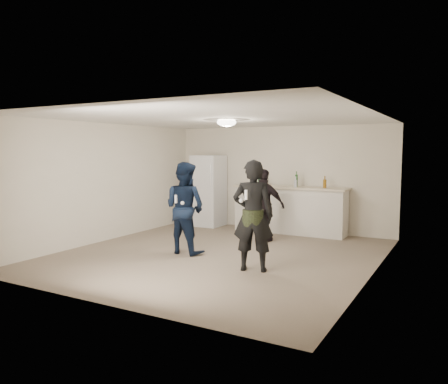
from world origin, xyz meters
The scene contains 21 objects.
floor centered at (0.00, 0.00, 0.00)m, with size 6.00×6.00×0.00m, color #6B5B4C.
ceiling centered at (0.00, 0.00, 2.50)m, with size 6.00×6.00×0.00m, color silver.
wall_back centered at (0.00, 3.00, 1.25)m, with size 6.00×6.00×0.00m, color beige.
wall_front centered at (0.00, -3.00, 1.25)m, with size 6.00×6.00×0.00m, color beige.
wall_left centered at (-2.75, 0.00, 1.25)m, with size 6.00×6.00×0.00m, color beige.
wall_right centered at (2.75, 0.00, 1.25)m, with size 6.00×6.00×0.00m, color beige.
counter centered at (0.39, 2.67, 0.53)m, with size 2.60×0.56×1.05m, color silver.
counter_top centered at (0.39, 2.67, 1.07)m, with size 2.68×0.64×0.04m, color beige.
fridge centered at (-1.79, 2.60, 0.90)m, with size 0.70×0.70×1.80m, color white.
fridge_handle centered at (-1.51, 2.23, 1.30)m, with size 0.02×0.02×0.60m, color silver.
ceiling_dome centered at (0.00, 0.30, 2.45)m, with size 0.36×0.36×0.16m, color white.
shaker centered at (-0.24, 2.71, 1.18)m, with size 0.08×0.08×0.17m, color silver.
man centered at (-0.62, -0.19, 0.86)m, with size 0.83×0.65×1.71m, color #0E203D.
woman centered at (1.02, -0.68, 0.89)m, with size 0.65×0.43×1.78m, color black.
camo_shorts centered at (1.02, -0.68, 0.85)m, with size 0.34×0.34×0.28m, color #263518.
spectator centered at (0.25, 1.48, 0.77)m, with size 0.90×0.38×1.54m, color black.
remote_man centered at (-0.62, -0.47, 1.05)m, with size 0.04×0.04×0.15m, color white.
nunchuk_man centered at (-0.50, -0.44, 0.98)m, with size 0.07×0.07×0.07m, color silver.
remote_woman centered at (1.02, -0.93, 1.25)m, with size 0.04×0.04×0.15m, color silver.
nunchuk_woman centered at (0.92, -0.90, 1.15)m, with size 0.07×0.07×0.07m, color silver.
bottle_cluster centered at (0.47, 2.65, 1.20)m, with size 1.65×0.23×0.28m.
Camera 1 is at (3.96, -6.91, 1.93)m, focal length 35.00 mm.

